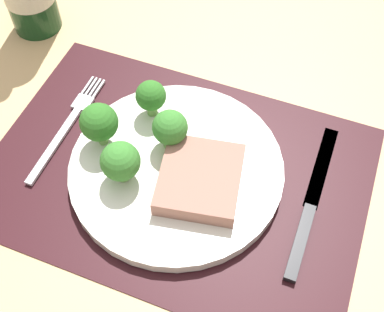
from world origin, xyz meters
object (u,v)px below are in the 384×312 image
object	(u,v)px
knife	(309,210)
fork	(67,126)
plate	(176,169)
steak	(200,179)

from	to	relation	value
knife	fork	bearing A→B (deg)	177.99
plate	knife	bearing A→B (deg)	1.78
steak	plate	bearing A→B (deg)	158.30
fork	knife	world-z (taller)	knife
plate	knife	xyz separation A→B (cm)	(17.06, 0.53, -0.50)
steak	knife	bearing A→B (deg)	8.63
steak	fork	xyz separation A→B (cm)	(-20.29, 2.91, -2.53)
plate	knife	size ratio (longest dim) A/B	1.17
plate	knife	world-z (taller)	plate
plate	knife	distance (cm)	17.08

